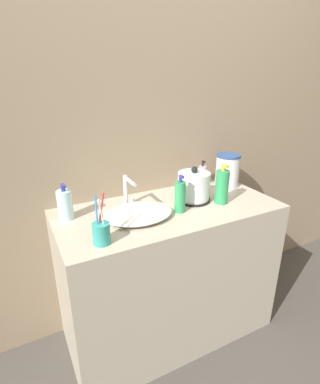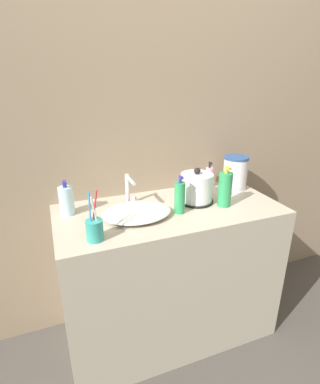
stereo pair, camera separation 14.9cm
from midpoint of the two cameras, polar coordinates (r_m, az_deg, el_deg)
The scene contains 12 objects.
ground_plane at distance 1.87m, azimuth 7.90°, elevation -29.87°, with size 12.00×12.00×0.00m, color #47423D.
wall_back at distance 1.68m, azimuth 0.77°, elevation 16.20°, with size 6.00×0.04×2.60m.
vanity_counter at distance 1.76m, azimuth 4.26°, elevation -15.27°, with size 1.16×0.54×0.81m.
sink_basin at distance 1.45m, azimuth -1.49°, elevation -3.90°, with size 0.34×0.26×0.05m.
faucet at distance 1.55m, azimuth -3.13°, elevation 0.67°, with size 0.06×0.14×0.16m.
electric_kettle at distance 1.62m, azimuth 9.57°, elevation 0.51°, with size 0.19×0.19×0.19m.
toothbrush_cup at distance 1.26m, azimuth -9.06°, elevation -7.12°, with size 0.07×0.07×0.22m.
lotion_bottle at distance 1.48m, azimuth 6.66°, elevation -1.10°, with size 0.05×0.05×0.19m.
shampoo_bottle at distance 1.50m, azimuth -14.73°, elevation -1.63°, with size 0.07×0.07×0.18m.
mouthwash_bottle at distance 1.85m, azimuth 11.60°, elevation 2.78°, with size 0.04×0.04×0.16m.
hand_cream_bottle at distance 1.60m, azimuth 14.90°, elevation 0.48°, with size 0.07×0.07×0.22m.
water_pitcher at distance 1.86m, azimuth 16.37°, elevation 3.54°, with size 0.14×0.14×0.20m.
Camera 2 is at (-0.55, -1.02, 1.46)m, focal length 28.00 mm.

